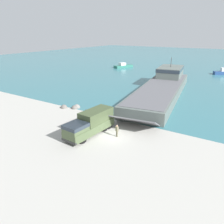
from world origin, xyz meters
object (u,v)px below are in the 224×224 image
moored_boat_a (222,72)px  moored_boat_b (123,66)px  mooring_bollard (86,112)px  landing_craft (163,86)px  military_truck (90,123)px  soldier_on_ramp (117,130)px

moored_boat_a → moored_boat_b: 35.99m
mooring_bollard → landing_craft: bearing=72.8°
military_truck → mooring_bollard: 8.09m
moored_boat_a → military_truck: bearing=141.1°
mooring_bollard → moored_boat_b: bearing=112.7°
landing_craft → military_truck: 26.42m
landing_craft → moored_boat_a: bearing=66.6°
landing_craft → soldier_on_ramp: (2.71, -25.20, -0.73)m
landing_craft → mooring_bollard: (-6.38, -20.57, -1.28)m
military_truck → mooring_bollard: military_truck is taller
landing_craft → soldier_on_ramp: landing_craft is taller
landing_craft → moored_boat_b: landing_craft is taller
soldier_on_ramp → mooring_bollard: (-9.09, 4.63, -0.54)m
military_truck → mooring_bollard: size_ratio=10.10×
military_truck → moored_boat_a: bearing=174.8°
military_truck → moored_boat_a: size_ratio=1.54×
soldier_on_ramp → moored_boat_b: moored_boat_b is taller
landing_craft → moored_boat_b: 39.90m
landing_craft → moored_boat_b: (-27.22, 29.15, -1.08)m
soldier_on_ramp → moored_boat_b: bearing=-128.6°
moored_boat_b → mooring_bollard: bearing=-43.0°
moored_boat_b → mooring_bollard: size_ratio=10.01×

